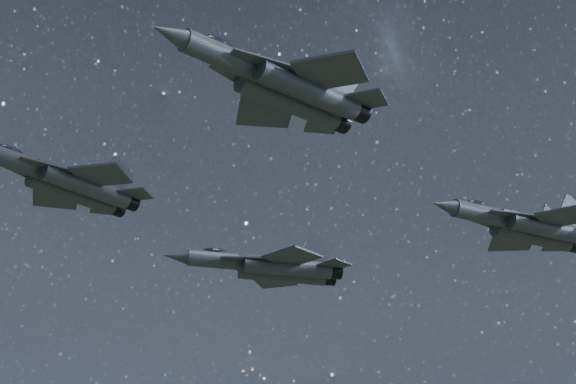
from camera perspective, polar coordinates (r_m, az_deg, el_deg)
name	(u,v)px	position (r m, az deg, el deg)	size (l,w,h in m)	color
jet_lead	(66,182)	(65.49, -14.19, 0.65)	(14.73, 9.66, 3.79)	#343741
jet_left	(271,267)	(82.66, -1.13, -4.86)	(17.53, 12.21, 4.41)	#343741
jet_right	(283,85)	(60.91, -0.33, 6.91)	(18.11, 12.18, 4.57)	#343741
jet_slot	(527,227)	(81.22, 15.20, -2.17)	(17.91, 12.57, 4.52)	#343741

